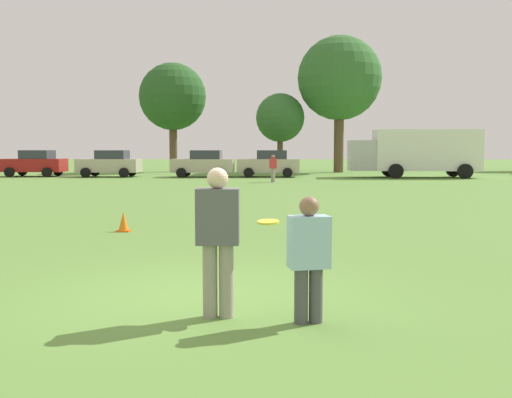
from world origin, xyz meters
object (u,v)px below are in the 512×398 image
(player_defender, at_px, (309,253))
(parked_car_near_left, at_px, (35,163))
(parked_car_center, at_px, (203,163))
(box_truck, at_px, (416,151))
(parked_car_mid_right, at_px, (269,163))
(traffic_cone, at_px, (123,222))
(player_thrower, at_px, (218,234))
(bystander_sideline_watcher, at_px, (273,167))
(parked_car_mid_left, at_px, (110,163))
(frisbee, at_px, (268,222))

(player_defender, height_order, parked_car_near_left, parked_car_near_left)
(parked_car_center, bearing_deg, box_truck, -0.32)
(parked_car_mid_right, distance_m, box_truck, 9.88)
(player_defender, relative_size, box_truck, 0.17)
(player_defender, distance_m, parked_car_center, 33.55)
(traffic_cone, relative_size, parked_car_near_left, 0.11)
(player_thrower, xyz_separation_m, parked_car_near_left, (-16.29, 33.35, -0.09))
(player_defender, distance_m, box_truck, 34.18)
(player_defender, height_order, box_truck, box_truck)
(parked_car_mid_right, height_order, bystander_sideline_watcher, parked_car_mid_right)
(parked_car_near_left, xyz_separation_m, parked_car_mid_left, (5.39, -0.42, 0.00))
(parked_car_mid_right, distance_m, bystander_sideline_watcher, 6.09)
(parked_car_center, relative_size, bystander_sideline_watcher, 2.66)
(traffic_cone, height_order, bystander_sideline_watcher, bystander_sideline_watcher)
(player_defender, xyz_separation_m, parked_car_near_left, (-17.35, 33.54, 0.11))
(parked_car_center, height_order, box_truck, box_truck)
(parked_car_center, relative_size, box_truck, 0.49)
(parked_car_mid_left, bearing_deg, box_truck, -0.26)
(player_thrower, distance_m, traffic_cone, 7.74)
(parked_car_center, bearing_deg, player_thrower, -82.32)
(player_defender, distance_m, parked_car_mid_left, 35.21)
(bystander_sideline_watcher, bearing_deg, parked_car_center, 129.95)
(player_thrower, bearing_deg, traffic_cone, 113.25)
(player_defender, height_order, parked_car_mid_right, parked_car_mid_right)
(frisbee, relative_size, bystander_sideline_watcher, 0.17)
(player_defender, distance_m, frisbee, 0.69)
(parked_car_near_left, relative_size, parked_car_mid_right, 1.00)
(parked_car_center, bearing_deg, parked_car_mid_right, 4.55)
(player_thrower, height_order, parked_car_mid_left, parked_car_mid_left)
(parked_car_near_left, bearing_deg, frisbee, -63.01)
(frisbee, relative_size, parked_car_center, 0.06)
(frisbee, xyz_separation_m, bystander_sideline_watcher, (-0.24, 26.98, -0.23))
(parked_car_near_left, height_order, parked_car_mid_left, same)
(frisbee, height_order, bystander_sideline_watcher, bystander_sideline_watcher)
(traffic_cone, bearing_deg, player_defender, -60.51)
(traffic_cone, height_order, parked_car_mid_left, parked_car_mid_left)
(frisbee, bearing_deg, bystander_sideline_watcher, 90.51)
(frisbee, height_order, parked_car_mid_left, parked_car_mid_left)
(traffic_cone, relative_size, parked_car_center, 0.11)
(player_thrower, xyz_separation_m, frisbee, (0.59, 0.21, 0.12))
(player_defender, bearing_deg, parked_car_near_left, 117.36)
(frisbee, bearing_deg, parked_car_near_left, 116.99)
(parked_car_mid_left, bearing_deg, parked_car_mid_right, 1.78)
(traffic_cone, bearing_deg, box_truck, 63.39)
(player_defender, bearing_deg, traffic_cone, 119.49)
(parked_car_near_left, distance_m, parked_car_mid_right, 16.31)
(player_defender, relative_size, bystander_sideline_watcher, 0.93)
(bystander_sideline_watcher, bearing_deg, traffic_cone, -99.57)
(frisbee, bearing_deg, player_defender, -39.76)
(traffic_cone, relative_size, box_truck, 0.06)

